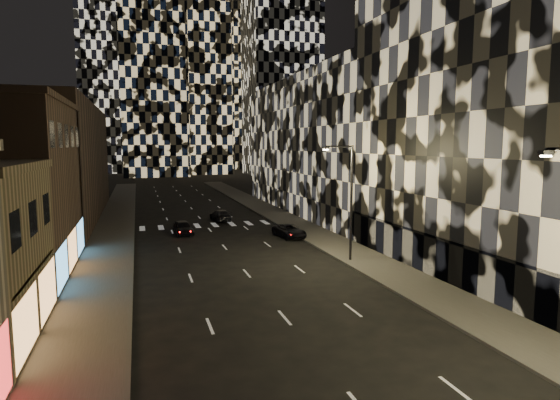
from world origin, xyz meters
TOP-DOWN VIEW (x-y plane):
  - sidewalk_left at (-10.00, 50.00)m, footprint 4.00×120.00m
  - sidewalk_right at (10.00, 50.00)m, footprint 4.00×120.00m
  - curb_left at (-7.90, 50.00)m, footprint 0.20×120.00m
  - curb_right at (7.90, 50.00)m, footprint 0.20×120.00m
  - retail_filler_left at (-17.00, 60.00)m, footprint 10.00×40.00m
  - midrise_right at (20.00, 24.50)m, footprint 16.00×25.00m
  - midrise_base at (12.30, 24.50)m, footprint 0.60×25.00m
  - midrise_filler_right at (20.00, 57.00)m, footprint 16.00×40.00m
  - tower_right_mid at (35.00, 135.00)m, footprint 20.00×20.00m
  - tower_center_low at (-2.00, 140.00)m, footprint 18.00×18.00m
  - streetlight_far at (8.35, 30.00)m, footprint 2.55×0.25m
  - car_dark_midlane at (-2.99, 45.28)m, footprint 2.10×4.30m
  - car_dark_oncoming at (2.15, 52.65)m, footprint 2.20×4.80m
  - car_dark_rightlane at (7.00, 40.65)m, footprint 2.73×4.85m

SIDE VIEW (x-z plane):
  - sidewalk_left at x=-10.00m, z-range 0.00..0.15m
  - sidewalk_right at x=10.00m, z-range 0.00..0.15m
  - curb_left at x=-7.90m, z-range 0.00..0.15m
  - curb_right at x=7.90m, z-range 0.00..0.15m
  - car_dark_rightlane at x=7.00m, z-range 0.00..1.28m
  - car_dark_oncoming at x=2.15m, z-range 0.00..1.36m
  - car_dark_midlane at x=-2.99m, z-range 0.00..1.41m
  - midrise_base at x=12.30m, z-range 0.00..3.00m
  - streetlight_far at x=8.35m, z-range 0.85..9.85m
  - retail_filler_left at x=-17.00m, z-range 0.00..14.00m
  - midrise_filler_right at x=20.00m, z-range 0.00..18.00m
  - midrise_right at x=20.00m, z-range 0.00..22.00m
  - tower_center_low at x=-2.00m, z-range 0.00..95.00m
  - tower_right_mid at x=35.00m, z-range 0.00..100.00m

